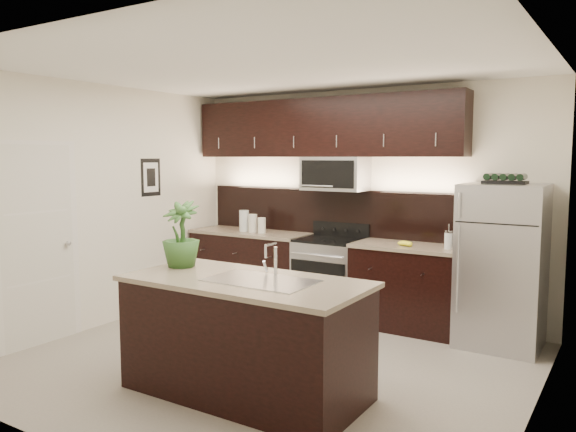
# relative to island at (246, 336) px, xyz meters

# --- Properties ---
(ground) EXTENTS (4.50, 4.50, 0.00)m
(ground) POSITION_rel_island_xyz_m (-0.24, 0.67, -0.47)
(ground) COLOR gray
(ground) RESTS_ON ground
(room_walls) EXTENTS (4.52, 4.02, 2.71)m
(room_walls) POSITION_rel_island_xyz_m (-0.35, 0.63, 1.22)
(room_walls) COLOR white
(room_walls) RESTS_ON ground
(counter_run) EXTENTS (3.51, 0.65, 0.94)m
(counter_run) POSITION_rel_island_xyz_m (-0.69, 2.36, -0.00)
(counter_run) COLOR black
(counter_run) RESTS_ON ground
(upper_fixtures) EXTENTS (3.49, 0.40, 1.66)m
(upper_fixtures) POSITION_rel_island_xyz_m (-0.66, 2.50, 1.67)
(upper_fixtures) COLOR black
(upper_fixtures) RESTS_ON counter_run
(island) EXTENTS (1.96, 0.96, 0.94)m
(island) POSITION_rel_island_xyz_m (0.00, 0.00, 0.00)
(island) COLOR black
(island) RESTS_ON ground
(sink_faucet) EXTENTS (0.84, 0.50, 0.28)m
(sink_faucet) POSITION_rel_island_xyz_m (0.15, 0.01, 0.48)
(sink_faucet) COLOR silver
(sink_faucet) RESTS_ON island
(refrigerator) EXTENTS (0.79, 0.71, 1.63)m
(refrigerator) POSITION_rel_island_xyz_m (1.48, 2.30, 0.35)
(refrigerator) COLOR #B2B2B7
(refrigerator) RESTS_ON ground
(wine_rack) EXTENTS (0.40, 0.25, 0.10)m
(wine_rack) POSITION_rel_island_xyz_m (1.48, 2.30, 1.21)
(wine_rack) COLOR black
(wine_rack) RESTS_ON refrigerator
(plant) EXTENTS (0.37, 0.37, 0.58)m
(plant) POSITION_rel_island_xyz_m (-0.77, 0.10, 0.76)
(plant) COLOR #2F5A24
(plant) RESTS_ON island
(canisters) EXTENTS (0.41, 0.14, 0.27)m
(canisters) POSITION_rel_island_xyz_m (-1.61, 2.30, 0.59)
(canisters) COLOR silver
(canisters) RESTS_ON counter_run
(french_press) EXTENTS (0.09, 0.09, 0.26)m
(french_press) POSITION_rel_island_xyz_m (0.93, 2.31, 0.56)
(french_press) COLOR silver
(french_press) RESTS_ON counter_run
(bananas) EXTENTS (0.21, 0.19, 0.05)m
(bananas) POSITION_rel_island_xyz_m (0.45, 2.28, 0.50)
(bananas) COLOR yellow
(bananas) RESTS_ON counter_run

